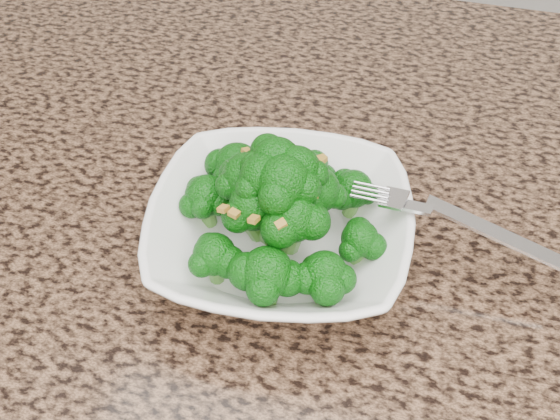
% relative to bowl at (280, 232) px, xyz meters
% --- Properties ---
extents(granite_counter, '(1.64, 1.04, 0.03)m').
position_rel_bowl_xyz_m(granite_counter, '(0.06, -0.05, -0.04)').
color(granite_counter, brown).
rests_on(granite_counter, cabinet).
extents(bowl, '(0.23, 0.23, 0.05)m').
position_rel_bowl_xyz_m(bowl, '(0.00, 0.00, 0.00)').
color(bowl, white).
rests_on(bowl, granite_counter).
extents(broccoli_pile, '(0.18, 0.18, 0.07)m').
position_rel_bowl_xyz_m(broccoli_pile, '(0.00, 0.00, 0.06)').
color(broccoli_pile, '#0B590A').
rests_on(broccoli_pile, bowl).
extents(garlic_topping, '(0.11, 0.11, 0.01)m').
position_rel_bowl_xyz_m(garlic_topping, '(0.00, 0.00, 0.10)').
color(garlic_topping, '#B2862B').
rests_on(garlic_topping, broccoli_pile).
extents(fork, '(0.19, 0.06, 0.01)m').
position_rel_bowl_xyz_m(fork, '(0.11, 0.02, 0.03)').
color(fork, silver).
rests_on(fork, bowl).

